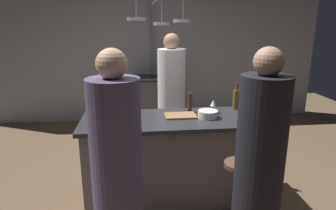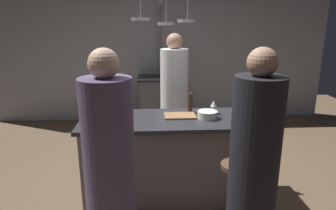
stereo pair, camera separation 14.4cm
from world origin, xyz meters
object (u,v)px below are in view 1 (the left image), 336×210
object	(u,v)px
chef	(171,104)
bar_stool_right	(237,194)
wine_bottle_amber	(236,99)
wine_glass_near_left_guest	(213,104)
bar_stool_left	(122,201)
stove_range	(154,101)
wine_glass_by_chef	(122,110)
wine_bottle_red	(98,108)
wine_glass_near_right_guest	(249,109)
wine_bottle_green	(114,106)
mixing_bowl_wooden	(119,123)
guest_left	(117,178)
cutting_board	(180,116)
pepper_mill	(190,102)
guest_right	(259,171)
mixing_bowl_ceramic	(208,114)

from	to	relation	value
chef	bar_stool_right	world-z (taller)	chef
wine_bottle_amber	wine_glass_near_left_guest	xyz separation A→B (m)	(-0.30, -0.14, -0.01)
bar_stool_left	wine_glass_near_left_guest	xyz separation A→B (m)	(0.97, 0.75, 0.63)
stove_range	wine_glass_by_chef	xyz separation A→B (m)	(-0.48, -2.47, 0.56)
wine_bottle_red	wine_glass_near_left_guest	xyz separation A→B (m)	(1.20, 0.07, -0.01)
wine_glass_near_right_guest	wine_bottle_amber	bearing A→B (deg)	91.45
wine_bottle_amber	wine_glass_by_chef	bearing A→B (deg)	-167.37
wine_bottle_green	mixing_bowl_wooden	world-z (taller)	wine_bottle_green
bar_stool_left	bar_stool_right	bearing A→B (deg)	0.00
guest_left	wine_bottle_amber	xyz separation A→B (m)	(1.27, 1.23, 0.23)
cutting_board	stove_range	bearing A→B (deg)	92.83
pepper_mill	guest_right	bearing A→B (deg)	-75.42
wine_glass_near_left_guest	bar_stool_right	bearing A→B (deg)	-86.32
bar_stool_right	wine_glass_by_chef	size ratio (longest dim) A/B	4.66
stove_range	bar_stool_left	xyz separation A→B (m)	(-0.48, -3.07, -0.07)
wine_bottle_amber	wine_glass_near_right_guest	world-z (taller)	wine_bottle_amber
cutting_board	mixing_bowl_wooden	distance (m)	0.67
mixing_bowl_ceramic	pepper_mill	bearing A→B (deg)	122.54
pepper_mill	bar_stool_right	bearing A→B (deg)	-70.88
mixing_bowl_ceramic	guest_right	bearing A→B (deg)	-80.44
pepper_mill	cutting_board	bearing A→B (deg)	-128.44
bar_stool_left	wine_bottle_amber	xyz separation A→B (m)	(1.27, 0.88, 0.64)
wine_bottle_green	bar_stool_right	bearing A→B (deg)	-32.29
stove_range	wine_bottle_amber	bearing A→B (deg)	-70.26
stove_range	pepper_mill	distance (m)	2.32
wine_bottle_red	guest_right	bearing A→B (deg)	-39.08
guest_left	mixing_bowl_wooden	world-z (taller)	guest_left
pepper_mill	bar_stool_left	bearing A→B (deg)	-131.24
stove_range	mixing_bowl_wooden	size ratio (longest dim) A/B	5.34
guest_right	wine_glass_near_right_guest	distance (m)	0.91
wine_bottle_amber	guest_right	bearing A→B (deg)	-100.58
guest_left	cutting_board	world-z (taller)	guest_left
chef	wine_glass_near_right_guest	distance (m)	1.26
bar_stool_left	wine_glass_near_left_guest	size ratio (longest dim) A/B	4.66
pepper_mill	wine_bottle_green	distance (m)	0.82
stove_range	pepper_mill	world-z (taller)	pepper_mill
mixing_bowl_ceramic	wine_bottle_red	bearing A→B (deg)	175.79
guest_right	wine_glass_by_chef	size ratio (longest dim) A/B	11.61
pepper_mill	wine_glass_near_right_guest	world-z (taller)	pepper_mill
cutting_board	wine_bottle_green	distance (m)	0.69
bar_stool_right	mixing_bowl_ceramic	world-z (taller)	mixing_bowl_ceramic
mixing_bowl_ceramic	guest_left	bearing A→B (deg)	-132.89
wine_bottle_green	guest_left	bearing A→B (deg)	-85.63
stove_range	cutting_board	world-z (taller)	cutting_board
guest_right	pepper_mill	distance (m)	1.24
guest_right	mixing_bowl_wooden	distance (m)	1.31
stove_range	wine_glass_near_right_guest	xyz separation A→B (m)	(0.79, -2.57, 0.56)
chef	bar_stool_right	bearing A→B (deg)	-75.41
stove_range	bar_stool_left	size ratio (longest dim) A/B	1.31
bar_stool_right	mixing_bowl_ceramic	bearing A→B (deg)	103.22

